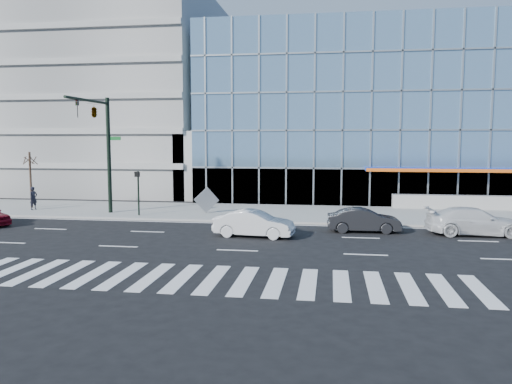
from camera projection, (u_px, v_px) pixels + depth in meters
ground at (251, 235)px, 27.70m from camera, size 160.00×160.00×0.00m
sidewalk at (268, 213)px, 35.56m from camera, size 120.00×8.00×0.15m
theatre_building at (428, 117)px, 50.42m from camera, size 42.00×26.00×15.00m
parking_garage at (110, 97)px, 55.19m from camera, size 24.00×24.00×20.00m
ramp_block at (218, 164)px, 45.98m from camera, size 6.00×8.00×6.00m
tower_far_mid at (7, 11)px, 96.10m from camera, size 13.00×13.00×60.00m
tower_backdrop at (157, 44)px, 98.48m from camera, size 14.00×14.00×48.00m
traffic_signal at (99, 126)px, 33.18m from camera, size 1.14×5.74×8.00m
ped_signal_post at (138, 186)px, 33.60m from camera, size 0.30×0.33×3.00m
street_tree_near at (30, 160)px, 37.35m from camera, size 1.10×1.10×4.23m
white_suv at (474, 221)px, 27.58m from camera, size 5.27×2.23×1.52m
white_sedan at (254, 224)px, 27.10m from camera, size 4.50×1.99×1.44m
dark_sedan at (364, 220)px, 28.48m from camera, size 4.19×1.64×1.36m
pedestrian at (33, 198)px, 36.50m from camera, size 0.58×0.72×1.70m
tilted_panel at (207, 200)px, 34.79m from camera, size 1.62×0.97×1.83m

